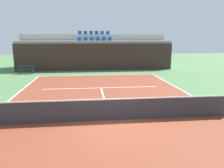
% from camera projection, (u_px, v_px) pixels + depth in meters
% --- Properties ---
extents(ground_plane, '(80.00, 80.00, 0.00)m').
position_uv_depth(ground_plane, '(111.00, 120.00, 9.68)').
color(ground_plane, '#477042').
extents(court_surface, '(11.00, 24.00, 0.01)m').
position_uv_depth(court_surface, '(111.00, 120.00, 9.68)').
color(court_surface, brown).
rests_on(court_surface, ground_plane).
extents(baseline_far, '(11.00, 0.10, 0.00)m').
position_uv_depth(baseline_far, '(97.00, 75.00, 21.30)').
color(baseline_far, white).
rests_on(baseline_far, court_surface).
extents(service_line_far, '(8.26, 0.10, 0.00)m').
position_uv_depth(service_line_far, '(101.00, 88.00, 15.90)').
color(service_line_far, white).
rests_on(service_line_far, court_surface).
extents(centre_service_line, '(0.10, 6.40, 0.00)m').
position_uv_depth(centre_service_line, '(105.00, 100.00, 12.79)').
color(centre_service_line, white).
rests_on(centre_service_line, court_surface).
extents(back_wall, '(17.17, 0.30, 2.92)m').
position_uv_depth(back_wall, '(95.00, 57.00, 24.30)').
color(back_wall, '#33231E').
rests_on(back_wall, ground_plane).
extents(stands_tier_lower, '(17.17, 2.40, 3.20)m').
position_uv_depth(stands_tier_lower, '(95.00, 55.00, 25.59)').
color(stands_tier_lower, '#9E9E99').
rests_on(stands_tier_lower, ground_plane).
extents(stands_tier_upper, '(17.17, 2.40, 3.93)m').
position_uv_depth(stands_tier_upper, '(94.00, 50.00, 27.85)').
color(stands_tier_upper, '#9E9E99').
rests_on(stands_tier_upper, ground_plane).
extents(seating_row_lower, '(3.91, 0.44, 0.44)m').
position_uv_depth(seating_row_lower, '(95.00, 40.00, 25.33)').
color(seating_row_lower, '#145193').
rests_on(seating_row_lower, stands_tier_lower).
extents(seating_row_upper, '(3.91, 0.44, 0.44)m').
position_uv_depth(seating_row_upper, '(94.00, 33.00, 27.51)').
color(seating_row_upper, '#145193').
rests_on(seating_row_upper, stands_tier_upper).
extents(tennis_net, '(11.08, 0.08, 1.07)m').
position_uv_depth(tennis_net, '(111.00, 109.00, 9.58)').
color(tennis_net, black).
rests_on(tennis_net, court_surface).
extents(player_bench, '(1.50, 0.40, 0.85)m').
position_uv_depth(player_bench, '(26.00, 69.00, 22.08)').
color(player_bench, '#232328').
rests_on(player_bench, ground_plane).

